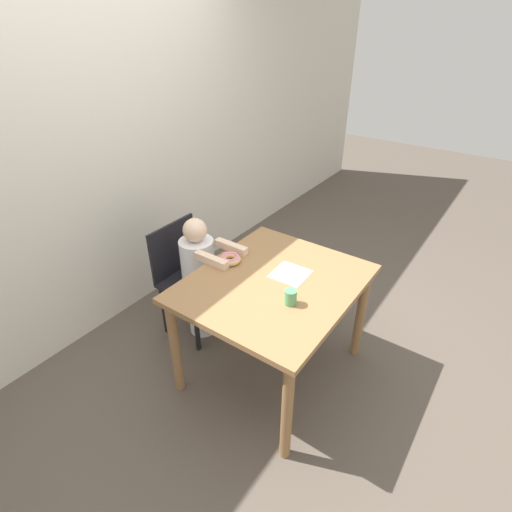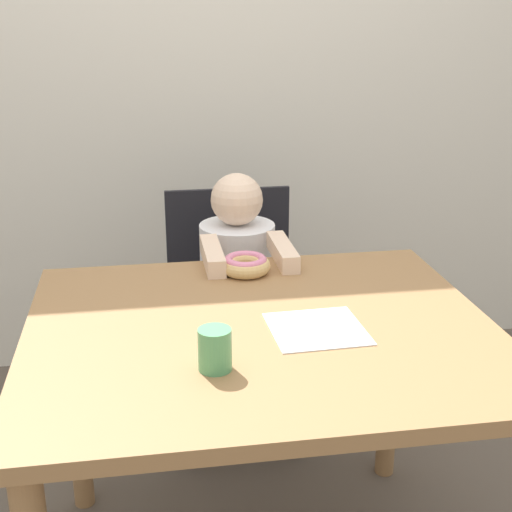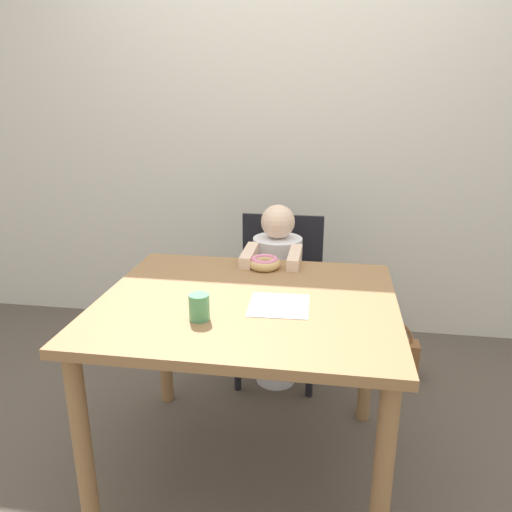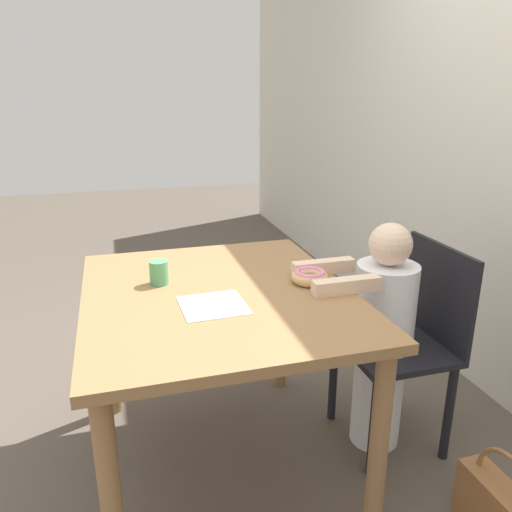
{
  "view_description": "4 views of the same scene",
  "coord_description": "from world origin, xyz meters",
  "px_view_note": "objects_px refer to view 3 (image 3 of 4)",
  "views": [
    {
      "loc": [
        -1.64,
        -1.03,
        2.1
      ],
      "look_at": [
        0.01,
        0.14,
        0.86
      ],
      "focal_mm": 28.0,
      "sensor_mm": 36.0,
      "label": 1
    },
    {
      "loc": [
        -0.25,
        -1.46,
        1.43
      ],
      "look_at": [
        0.01,
        0.14,
        0.86
      ],
      "focal_mm": 50.0,
      "sensor_mm": 36.0,
      "label": 2
    },
    {
      "loc": [
        0.29,
        -1.64,
        1.45
      ],
      "look_at": [
        0.01,
        0.14,
        0.86
      ],
      "focal_mm": 35.0,
      "sensor_mm": 36.0,
      "label": 3
    },
    {
      "loc": [
        1.6,
        -0.32,
        1.41
      ],
      "look_at": [
        0.01,
        0.14,
        0.86
      ],
      "focal_mm": 35.0,
      "sensor_mm": 36.0,
      "label": 4
    }
  ],
  "objects_px": {
    "handbag": "(386,356)",
    "child_figure": "(277,297)",
    "chair": "(279,294)",
    "donut": "(265,262)",
    "cup": "(199,307)"
  },
  "relations": [
    {
      "from": "child_figure",
      "to": "handbag",
      "type": "bearing_deg",
      "value": 14.17
    },
    {
      "from": "child_figure",
      "to": "donut",
      "type": "distance_m",
      "value": 0.42
    },
    {
      "from": "donut",
      "to": "cup",
      "type": "distance_m",
      "value": 0.55
    },
    {
      "from": "child_figure",
      "to": "donut",
      "type": "xyz_separation_m",
      "value": [
        -0.02,
        -0.3,
        0.29
      ]
    },
    {
      "from": "chair",
      "to": "child_figure",
      "type": "distance_m",
      "value": 0.12
    },
    {
      "from": "handbag",
      "to": "child_figure",
      "type": "bearing_deg",
      "value": -165.83
    },
    {
      "from": "handbag",
      "to": "cup",
      "type": "relative_size",
      "value": 3.84
    },
    {
      "from": "handbag",
      "to": "chair",
      "type": "bearing_deg",
      "value": -177.16
    },
    {
      "from": "donut",
      "to": "handbag",
      "type": "xyz_separation_m",
      "value": [
        0.59,
        0.45,
        -0.65
      ]
    },
    {
      "from": "child_figure",
      "to": "cup",
      "type": "xyz_separation_m",
      "value": [
        -0.16,
        -0.83,
        0.31
      ]
    },
    {
      "from": "chair",
      "to": "donut",
      "type": "height_order",
      "value": "chair"
    },
    {
      "from": "chair",
      "to": "cup",
      "type": "relative_size",
      "value": 9.58
    },
    {
      "from": "cup",
      "to": "chair",
      "type": "bearing_deg",
      "value": 80.4
    },
    {
      "from": "chair",
      "to": "donut",
      "type": "relative_size",
      "value": 6.17
    },
    {
      "from": "child_figure",
      "to": "donut",
      "type": "relative_size",
      "value": 6.94
    }
  ]
}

